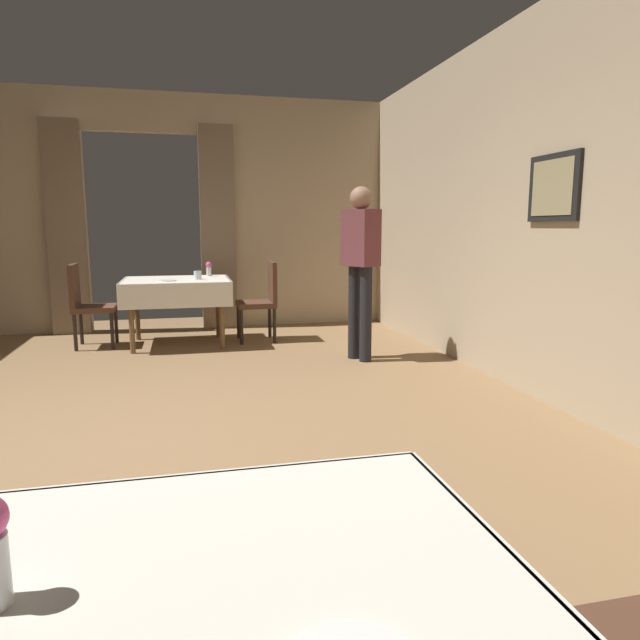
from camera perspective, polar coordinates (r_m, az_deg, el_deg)
name	(u,v)px	position (r m, az deg, el deg)	size (l,w,h in m)	color
ground	(111,446)	(3.81, -20.21, -11.75)	(10.08, 10.08, 0.00)	olive
wall_right	(580,203)	(4.46, 24.60, 10.64)	(0.16, 8.40, 3.00)	tan
wall_back	(144,212)	(7.74, -17.21, 10.28)	(6.40, 0.27, 3.00)	tan
dining_table_mid	(177,288)	(6.65, -14.14, 3.16)	(1.18, 1.01, 0.75)	brown
chair_mid_left	(87,302)	(6.82, -22.31, 1.72)	(0.44, 0.44, 0.93)	black
chair_mid_right	(263,297)	(6.72, -5.76, 2.28)	(0.44, 0.44, 0.93)	black
flower_vase_mid	(209,268)	(6.93, -11.06, 5.09)	(0.07, 0.07, 0.17)	silver
plate_mid_b	(167,280)	(6.42, -15.02, 3.84)	(0.19, 0.19, 0.01)	white
glass_mid_c	(198,275)	(6.55, -12.14, 4.42)	(0.08, 0.08, 0.10)	silver
person_waiter_by_doorway	(360,258)	(5.67, 4.07, 6.16)	(0.35, 0.42, 1.72)	black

